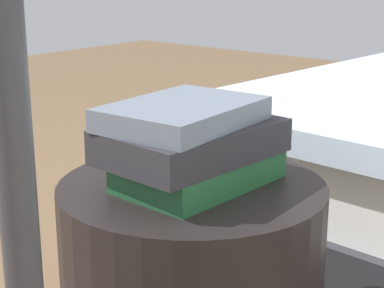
# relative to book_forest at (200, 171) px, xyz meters

# --- Properties ---
(book_forest) EXTENTS (0.26, 0.17, 0.05)m
(book_forest) POSITION_rel_book_forest_xyz_m (0.00, 0.00, 0.00)
(book_forest) COLOR #1E512D
(book_forest) RESTS_ON side_table
(book_charcoal) EXTENTS (0.29, 0.20, 0.05)m
(book_charcoal) POSITION_rel_book_forest_xyz_m (0.01, -0.01, 0.05)
(book_charcoal) COLOR #28282D
(book_charcoal) RESTS_ON book_forest
(book_slate) EXTENTS (0.26, 0.20, 0.04)m
(book_slate) POSITION_rel_book_forest_xyz_m (0.02, -0.02, 0.10)
(book_slate) COLOR slate
(book_slate) RESTS_ON book_charcoal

